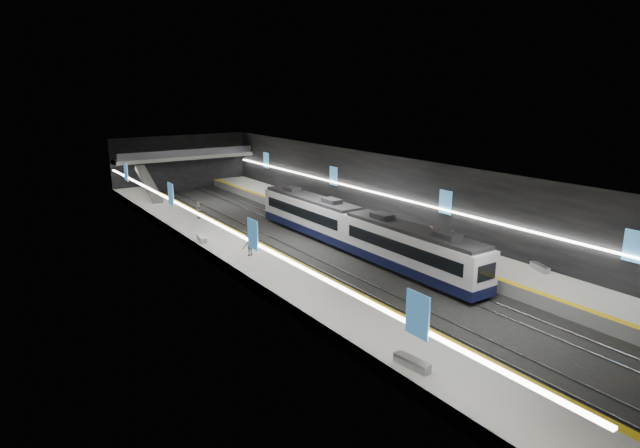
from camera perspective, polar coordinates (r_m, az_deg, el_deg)
ground at (r=51.66m, az=-1.19°, el=-2.28°), size 70.00×70.00×0.00m
ceiling at (r=49.95m, az=-1.24°, el=6.55°), size 20.00×70.00×0.04m
wall_left at (r=46.19m, az=-11.72°, el=0.54°), size 0.04×70.00×8.00m
wall_right at (r=56.55m, az=7.36°, el=3.25°), size 0.04×70.00×8.00m
wall_back at (r=81.92m, az=-14.61°, el=6.37°), size 20.00×0.04×8.00m
platform_left at (r=48.08m, az=-8.76°, el=-3.11°), size 5.00×70.00×1.00m
tile_surface_left at (r=47.93m, az=-8.78°, el=-2.53°), size 5.00×70.00×0.02m
tactile_strip_left at (r=48.84m, az=-6.45°, el=-2.11°), size 0.60×70.00×0.02m
platform_right at (r=55.77m, az=5.31°, el=-0.54°), size 5.00×70.00×1.00m
tile_surface_right at (r=55.64m, az=5.32°, el=-0.03°), size 5.00×70.00×0.02m
tactile_strip_right at (r=54.31m, az=3.52°, el=-0.35°), size 0.60×70.00×0.02m
rails at (r=51.65m, az=-1.19°, el=-2.21°), size 6.52×70.00×0.12m
train at (r=49.29m, az=3.76°, el=-0.48°), size 2.69×30.04×3.60m
ad_posters at (r=51.38m, az=-1.82°, el=2.80°), size 19.94×53.50×2.20m
cove_light_left at (r=46.31m, az=-11.48°, el=0.33°), size 0.25×68.60×0.12m
cove_light_right at (r=56.46m, az=7.20°, el=3.03°), size 0.25×68.60×0.12m
mezzanine_bridge at (r=79.85m, az=-14.15°, el=6.95°), size 20.00×3.00×1.50m
escalator at (r=71.37m, az=-17.80°, el=4.11°), size 1.20×7.50×3.92m
bench_left_near at (r=28.43m, az=9.78°, el=-14.40°), size 0.84×2.10×0.50m
bench_left_far at (r=50.68m, az=-12.52°, el=-1.49°), size 0.86×2.07×0.49m
bench_right_near at (r=45.04m, az=22.40°, el=-4.30°), size 1.23×1.99×0.47m
bench_right_far at (r=57.22m, az=6.56°, el=0.55°), size 0.50×1.73×0.42m
passenger_right_a at (r=48.97m, az=11.75°, el=-1.23°), size 0.55×0.72×1.77m
passenger_right_b at (r=47.20m, az=13.84°, el=-1.85°), size 1.15×1.18×1.92m
passenger_left_a at (r=59.28m, az=-12.82°, el=1.46°), size 0.47×1.08×1.82m
passenger_left_b at (r=45.37m, az=-7.52°, el=-2.22°), size 1.24×0.73×1.89m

